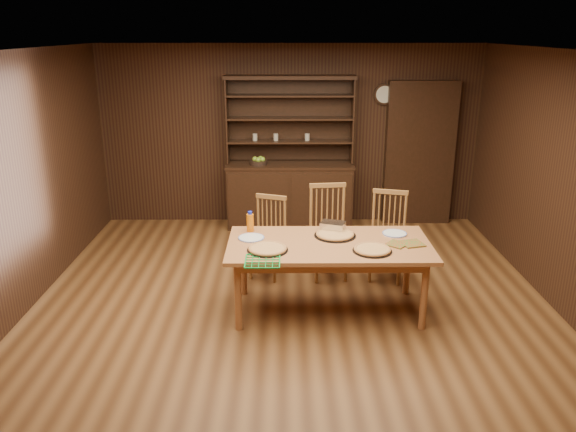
{
  "coord_description": "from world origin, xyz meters",
  "views": [
    {
      "loc": [
        -0.07,
        -5.17,
        2.79
      ],
      "look_at": [
        -0.04,
        0.4,
        0.93
      ],
      "focal_mm": 35.0,
      "sensor_mm": 36.0,
      "label": 1
    }
  ],
  "objects_px": {
    "china_hutch": "(290,186)",
    "chair_left": "(269,234)",
    "chair_center": "(328,228)",
    "juice_bottle": "(250,222)",
    "chair_right": "(388,232)",
    "dining_table": "(329,250)"
  },
  "relations": [
    {
      "from": "dining_table",
      "to": "chair_center",
      "type": "xyz_separation_m",
      "value": [
        0.06,
        0.92,
        -0.09
      ]
    },
    {
      "from": "chair_left",
      "to": "chair_center",
      "type": "height_order",
      "value": "chair_center"
    },
    {
      "from": "china_hutch",
      "to": "chair_center",
      "type": "xyz_separation_m",
      "value": [
        0.43,
        -1.76,
        -0.01
      ]
    },
    {
      "from": "chair_right",
      "to": "chair_center",
      "type": "bearing_deg",
      "value": -170.53
    },
    {
      "from": "china_hutch",
      "to": "chair_left",
      "type": "height_order",
      "value": "china_hutch"
    },
    {
      "from": "dining_table",
      "to": "chair_right",
      "type": "bearing_deg",
      "value": 48.79
    },
    {
      "from": "chair_center",
      "to": "juice_bottle",
      "type": "relative_size",
      "value": 4.98
    },
    {
      "from": "chair_right",
      "to": "dining_table",
      "type": "bearing_deg",
      "value": -116.57
    },
    {
      "from": "dining_table",
      "to": "juice_bottle",
      "type": "distance_m",
      "value": 0.9
    },
    {
      "from": "chair_left",
      "to": "chair_center",
      "type": "distance_m",
      "value": 0.7
    },
    {
      "from": "china_hutch",
      "to": "chair_center",
      "type": "bearing_deg",
      "value": -76.18
    },
    {
      "from": "chair_center",
      "to": "chair_right",
      "type": "height_order",
      "value": "chair_center"
    },
    {
      "from": "chair_left",
      "to": "juice_bottle",
      "type": "distance_m",
      "value": 0.68
    },
    {
      "from": "juice_bottle",
      "to": "chair_left",
      "type": "bearing_deg",
      "value": 72.57
    },
    {
      "from": "china_hutch",
      "to": "juice_bottle",
      "type": "distance_m",
      "value": 2.39
    },
    {
      "from": "china_hutch",
      "to": "chair_left",
      "type": "relative_size",
      "value": 2.26
    },
    {
      "from": "china_hutch",
      "to": "chair_left",
      "type": "xyz_separation_m",
      "value": [
        -0.26,
        -1.77,
        -0.09
      ]
    },
    {
      "from": "dining_table",
      "to": "chair_center",
      "type": "height_order",
      "value": "chair_center"
    },
    {
      "from": "chair_center",
      "to": "juice_bottle",
      "type": "xyz_separation_m",
      "value": [
        -0.87,
        -0.57,
        0.27
      ]
    },
    {
      "from": "china_hutch",
      "to": "chair_center",
      "type": "height_order",
      "value": "china_hutch"
    },
    {
      "from": "dining_table",
      "to": "juice_bottle",
      "type": "xyz_separation_m",
      "value": [
        -0.81,
        0.35,
        0.17
      ]
    },
    {
      "from": "chair_left",
      "to": "chair_right",
      "type": "bearing_deg",
      "value": 17.28
    }
  ]
}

